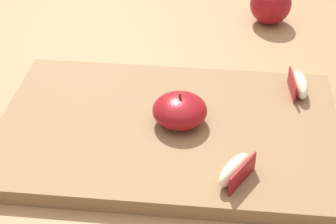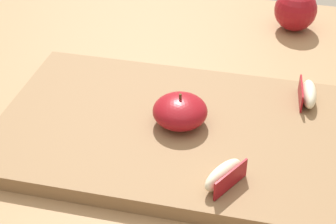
{
  "view_description": "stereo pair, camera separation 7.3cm",
  "coord_description": "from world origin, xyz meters",
  "px_view_note": "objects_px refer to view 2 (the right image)",
  "views": [
    {
      "loc": [
        0.14,
        -0.63,
        1.19
      ],
      "look_at": [
        0.07,
        -0.04,
        0.77
      ],
      "focal_mm": 58.73,
      "sensor_mm": 36.0,
      "label": 1
    },
    {
      "loc": [
        0.21,
        -0.61,
        1.19
      ],
      "look_at": [
        0.07,
        -0.04,
        0.77
      ],
      "focal_mm": 58.73,
      "sensor_mm": 36.0,
      "label": 2
    }
  ],
  "objects_px": {
    "cutting_board": "(168,130)",
    "apple_wedge_front": "(308,94)",
    "apple_wedge_back": "(224,175)",
    "whole_apple_red_delicious": "(296,10)",
    "apple_half_skin_up": "(180,111)"
  },
  "relations": [
    {
      "from": "apple_half_skin_up",
      "to": "apple_wedge_front",
      "type": "bearing_deg",
      "value": 28.66
    },
    {
      "from": "cutting_board",
      "to": "apple_wedge_back",
      "type": "relative_size",
      "value": 7.16
    },
    {
      "from": "whole_apple_red_delicious",
      "to": "cutting_board",
      "type": "bearing_deg",
      "value": -112.66
    },
    {
      "from": "cutting_board",
      "to": "whole_apple_red_delicious",
      "type": "height_order",
      "value": "whole_apple_red_delicious"
    },
    {
      "from": "cutting_board",
      "to": "whole_apple_red_delicious",
      "type": "bearing_deg",
      "value": 67.34
    },
    {
      "from": "cutting_board",
      "to": "apple_wedge_front",
      "type": "relative_size",
      "value": 7.2
    },
    {
      "from": "apple_wedge_front",
      "to": "apple_half_skin_up",
      "type": "bearing_deg",
      "value": -151.34
    },
    {
      "from": "apple_wedge_back",
      "to": "cutting_board",
      "type": "bearing_deg",
      "value": 132.14
    },
    {
      "from": "cutting_board",
      "to": "apple_wedge_back",
      "type": "bearing_deg",
      "value": -47.86
    },
    {
      "from": "cutting_board",
      "to": "apple_half_skin_up",
      "type": "relative_size",
      "value": 6.26
    },
    {
      "from": "cutting_board",
      "to": "apple_wedge_back",
      "type": "distance_m",
      "value": 0.14
    },
    {
      "from": "apple_wedge_front",
      "to": "whole_apple_red_delicious",
      "type": "relative_size",
      "value": 0.76
    },
    {
      "from": "apple_half_skin_up",
      "to": "apple_wedge_back",
      "type": "distance_m",
      "value": 0.13
    },
    {
      "from": "apple_wedge_front",
      "to": "apple_wedge_back",
      "type": "bearing_deg",
      "value": -115.08
    },
    {
      "from": "apple_wedge_back",
      "to": "whole_apple_red_delicious",
      "type": "relative_size",
      "value": 0.76
    }
  ]
}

